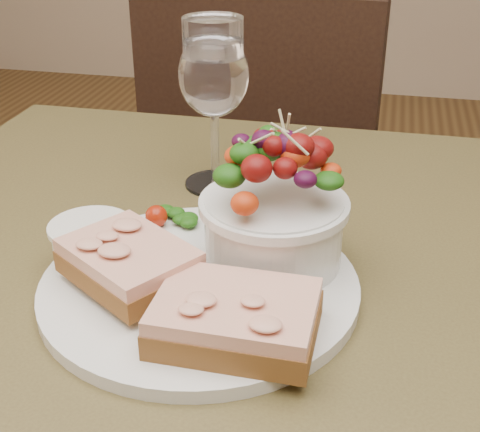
% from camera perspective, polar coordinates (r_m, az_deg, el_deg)
% --- Properties ---
extents(cafe_table, '(0.80, 0.80, 0.75)m').
position_cam_1_polar(cafe_table, '(0.67, -1.18, -12.31)').
color(cafe_table, '#44381D').
rests_on(cafe_table, ground).
extents(chair_far, '(0.46, 0.46, 0.90)m').
position_cam_1_polar(chair_far, '(1.48, 2.99, -4.25)').
color(chair_far, black).
rests_on(chair_far, ground).
extents(dinner_plate, '(0.27, 0.27, 0.01)m').
position_cam_1_polar(dinner_plate, '(0.58, -3.46, -5.96)').
color(dinner_plate, white).
rests_on(dinner_plate, cafe_table).
extents(sandwich_front, '(0.12, 0.09, 0.03)m').
position_cam_1_polar(sandwich_front, '(0.50, -0.39, -8.67)').
color(sandwich_front, '#4F2915').
rests_on(sandwich_front, dinner_plate).
extents(sandwich_back, '(0.13, 0.13, 0.03)m').
position_cam_1_polar(sandwich_back, '(0.56, -9.43, -3.90)').
color(sandwich_back, '#4F2915').
rests_on(sandwich_back, dinner_plate).
extents(ramekin, '(0.07, 0.07, 0.04)m').
position_cam_1_polar(ramekin, '(0.61, -12.56, -2.00)').
color(ramekin, silver).
rests_on(ramekin, dinner_plate).
extents(salad_bowl, '(0.12, 0.12, 0.13)m').
position_cam_1_polar(salad_bowl, '(0.57, 2.93, 1.26)').
color(salad_bowl, white).
rests_on(salad_bowl, dinner_plate).
extents(garnish, '(0.05, 0.04, 0.02)m').
position_cam_1_polar(garnish, '(0.66, -6.16, -0.09)').
color(garnish, '#143E0B').
rests_on(garnish, dinner_plate).
extents(wine_glass, '(0.08, 0.08, 0.18)m').
position_cam_1_polar(wine_glass, '(0.73, -2.25, 11.51)').
color(wine_glass, white).
rests_on(wine_glass, cafe_table).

